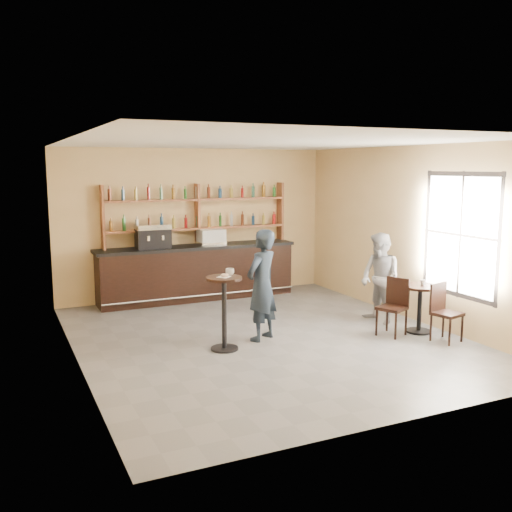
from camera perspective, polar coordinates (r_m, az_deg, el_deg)
name	(u,v)px	position (r m, az deg, el deg)	size (l,w,h in m)	color
floor	(265,338)	(9.58, 0.93, -8.16)	(7.00, 7.00, 0.00)	slate
ceiling	(266,142)	(9.17, 0.98, 11.33)	(7.00, 7.00, 0.00)	white
wall_back	(196,223)	(12.47, -6.06, 3.28)	(7.00, 7.00, 0.00)	#D6B279
wall_front	(407,282)	(6.32, 14.89, -2.48)	(7.00, 7.00, 0.00)	#D6B279
wall_left	(73,254)	(8.40, -17.82, 0.17)	(7.00, 7.00, 0.00)	#D6B279
wall_right	(412,233)	(10.88, 15.35, 2.19)	(7.00, 7.00, 0.00)	#D6B279
window_pane	(461,235)	(9.98, 19.78, 1.98)	(2.00, 2.00, 0.00)	white
window_frame	(460,235)	(9.98, 19.75, 1.98)	(0.04, 1.70, 2.10)	black
shelf_unit	(197,214)	(12.32, -5.88, 4.20)	(4.00, 0.26, 1.40)	brown
liquor_bottles	(197,206)	(12.31, -5.89, 4.99)	(3.68, 0.10, 1.00)	#8C5919
bar_counter	(197,272)	(12.25, -5.91, -1.64)	(4.29, 0.84, 1.16)	black
espresso_machine	(153,236)	(11.86, -10.27, 1.95)	(0.68, 0.44, 0.49)	black
pastry_case	(211,237)	(12.24, -4.51, 1.92)	(0.56, 0.44, 0.33)	silver
pedestal_table	(224,314)	(8.84, -3.19, -5.77)	(0.56, 0.56, 1.15)	black
napkin	(224,277)	(8.71, -3.23, -2.09)	(0.17, 0.17, 0.00)	white
donut	(225,275)	(8.70, -3.14, -1.94)	(0.12, 0.12, 0.04)	#C77E49
cup_pedestal	(230,272)	(8.85, -2.62, -1.59)	(0.13, 0.13, 0.10)	white
man_main	(262,285)	(9.26, 0.58, -2.93)	(0.67, 0.44, 1.83)	black
cafe_table	(419,309)	(10.18, 16.03, -5.10)	(0.65, 0.65, 0.82)	black
cup_cafe	(423,282)	(10.11, 16.36, -2.56)	(0.10, 0.10, 0.09)	white
chair_west	(392,307)	(9.86, 13.43, -5.02)	(0.42, 0.42, 0.96)	black
chair_south	(447,313)	(9.77, 18.57, -5.43)	(0.41, 0.41, 0.95)	black
patron_second	(380,278)	(10.52, 12.31, -2.20)	(0.80, 0.62, 1.65)	gray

